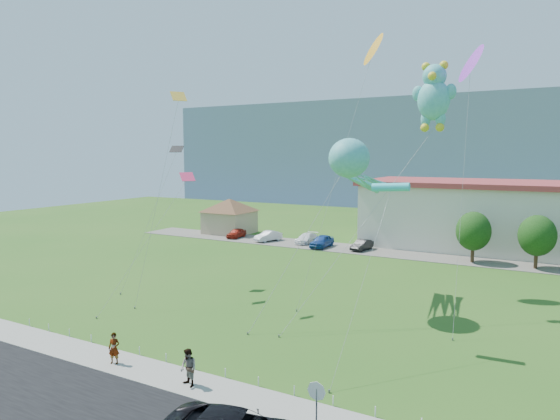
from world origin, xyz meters
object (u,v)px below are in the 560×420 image
object	(u,v)px
parked_car_white	(306,238)
teddy_bear_kite	(434,95)
octopus_kite	(355,168)
pedestrian_left	(114,348)
parked_car_red	(236,233)
parked_car_silver	(268,236)
parked_car_black	(362,245)
stop_sign	(317,396)
pedestrian_right	(188,368)
parked_car_blue	(322,241)
pavilion	(230,213)

from	to	relation	value
parked_car_white	teddy_bear_kite	distance (m)	31.57
octopus_kite	pedestrian_left	bearing A→B (deg)	-114.40
parked_car_red	teddy_bear_kite	xyz separation A→B (m)	(30.02, -18.68, 15.05)
parked_car_silver	parked_car_white	world-z (taller)	parked_car_silver
pedestrian_left	parked_car_black	world-z (taller)	pedestrian_left
stop_sign	parked_car_red	size ratio (longest dim) A/B	0.68
pedestrian_right	parked_car_blue	bearing A→B (deg)	123.43
parked_car_blue	teddy_bear_kite	size ratio (longest dim) A/B	0.24
pavilion	parked_car_red	xyz separation A→B (m)	(3.25, -3.09, -2.33)
pavilion	teddy_bear_kite	world-z (taller)	teddy_bear_kite
pedestrian_right	parked_car_silver	size ratio (longest dim) A/B	0.46
pavilion	parked_car_blue	size ratio (longest dim) A/B	2.08
parked_car_white	stop_sign	bearing A→B (deg)	-64.31
parked_car_silver	octopus_kite	xyz separation A→B (m)	(19.89, -21.11, 9.72)
pedestrian_right	parked_car_red	bearing A→B (deg)	139.93
pavilion	parked_car_silver	size ratio (longest dim) A/B	2.29
pedestrian_right	parked_car_blue	size ratio (longest dim) A/B	0.42
pedestrian_left	pedestrian_right	size ratio (longest dim) A/B	0.92
parked_car_silver	pedestrian_left	bearing A→B (deg)	-54.80
parked_car_black	pedestrian_left	bearing A→B (deg)	-82.55
parked_car_silver	parked_car_white	bearing A→B (deg)	28.59
pedestrian_left	teddy_bear_kite	distance (m)	27.25
parked_car_white	pavilion	bearing A→B (deg)	169.69
parked_car_silver	parked_car_black	distance (m)	12.99
pavilion	parked_car_red	distance (m)	5.06
pedestrian_right	parked_car_white	distance (m)	40.83
parked_car_black	pavilion	bearing A→B (deg)	179.74
pavilion	teddy_bear_kite	distance (m)	41.74
stop_sign	octopus_kite	world-z (taller)	octopus_kite
parked_car_white	parked_car_blue	xyz separation A→B (m)	(2.93, -1.65, 0.13)
pavilion	parked_car_blue	world-z (taller)	pavilion
pedestrian_left	octopus_kite	distance (m)	20.52
stop_sign	parked_car_black	xyz separation A→B (m)	(-12.06, 38.95, -1.19)
pedestrian_left	pedestrian_right	xyz separation A→B (m)	(5.26, -0.14, 0.08)
parked_car_silver	pavilion	bearing A→B (deg)	175.69
pavilion	parked_car_silver	xyz separation A→B (m)	(8.45, -3.30, -2.30)
pedestrian_right	parked_car_white	size ratio (longest dim) A/B	0.43
pavilion	pedestrian_left	world-z (taller)	pavilion
pavilion	octopus_kite	bearing A→B (deg)	-40.74
stop_sign	parked_car_red	distance (m)	49.46
parked_car_white	parked_car_black	size ratio (longest dim) A/B	1.15
pedestrian_left	parked_car_silver	distance (m)	39.66
pavilion	parked_car_blue	bearing A→B (deg)	-13.33
stop_sign	parked_car_white	xyz separation A→B (m)	(-19.96, 39.95, -1.18)
pedestrian_left	parked_car_red	distance (m)	41.76
parked_car_red	parked_car_white	xyz separation A→B (m)	(10.29, 0.84, -0.01)
pavilion	parked_car_white	bearing A→B (deg)	-9.45
pedestrian_left	pedestrian_right	bearing A→B (deg)	-24.57
stop_sign	parked_car_white	bearing A→B (deg)	116.54
pavilion	parked_car_silver	world-z (taller)	pavilion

